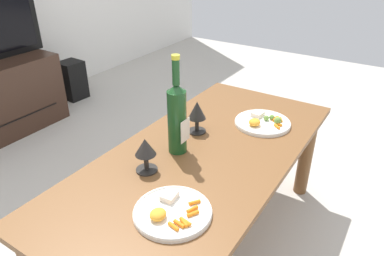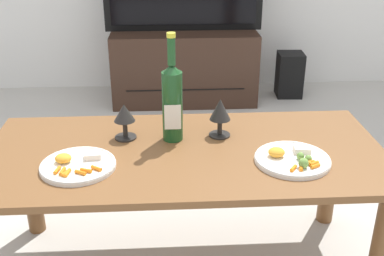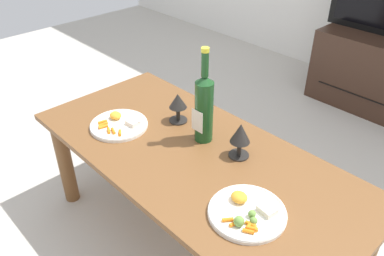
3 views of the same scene
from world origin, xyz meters
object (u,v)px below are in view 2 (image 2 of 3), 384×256
Objects in this scene: wine_bottle at (172,100)px; dinner_plate_left at (78,165)px; goblet_left at (124,116)px; floor_speaker at (290,75)px; dinner_plate_right at (293,159)px; goblet_right at (220,112)px; dining_table at (185,172)px; tv_stand at (184,65)px.

dinner_plate_left is (-0.31, -0.20, -0.14)m from wine_bottle.
floor_speaker is at bearing 58.08° from goblet_left.
dinner_plate_left is at bearing -123.29° from goblet_left.
dinner_plate_left is 0.97× the size of dinner_plate_right.
dining_table is at bearing -140.11° from goblet_right.
wine_bottle reaches higher than dinner_plate_left.
tv_stand is 1.96m from dinner_plate_right.
tv_stand is (0.07, 1.81, -0.16)m from dining_table.
wine_bottle is 1.56× the size of dinner_plate_right.
floor_speaker is (0.85, 1.82, -0.25)m from dining_table.
dinner_plate_right is (0.28, -1.92, 0.26)m from tv_stand.
goblet_right is (0.13, 0.11, 0.18)m from dining_table.
goblet_left is 0.27m from dinner_plate_left.
dinner_plate_left is (-0.43, -1.92, 0.26)m from tv_stand.
tv_stand is 1.98m from dinner_plate_left.
floor_speaker is 2.06m from goblet_left.
wine_bottle is 2.72× the size of goblet_right.
tv_stand is at bearing 86.25° from wine_bottle.
dining_table is at bearing -112.00° from floor_speaker.
dinner_plate_right is at bearing -26.73° from wine_bottle.
tv_stand is at bearing -176.33° from floor_speaker.
goblet_right reaches higher than tv_stand.
dinner_plate_right is at bearing -44.46° from goblet_right.
floor_speaker is at bearing 64.95° from dining_table.
goblet_right is 0.57× the size of dinner_plate_right.
goblet_right is at bearing -87.96° from tv_stand.
dining_table is at bearing 163.53° from dinner_plate_right.
tv_stand is 1.76m from goblet_left.
goblet_right is at bearing 135.54° from dinner_plate_right.
dinner_plate_left is at bearing -147.97° from wine_bottle.
dining_table is at bearing -92.30° from tv_stand.
goblet_left is 0.54× the size of dinner_plate_left.
floor_speaker is 2.02m from dinner_plate_right.
dinner_plate_right is at bearing -20.85° from goblet_left.
tv_stand is at bearing 80.45° from goblet_left.
goblet_right is (0.35, 0.00, 0.01)m from goblet_left.
floor_speaker is 1.33× the size of dinner_plate_left.
dinner_plate_right reaches higher than floor_speaker.
goblet_left reaches higher than floor_speaker.
goblet_right reaches higher than dinner_plate_left.
dining_table is 2.03m from floor_speaker.
dining_table is 1.82m from tv_stand.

